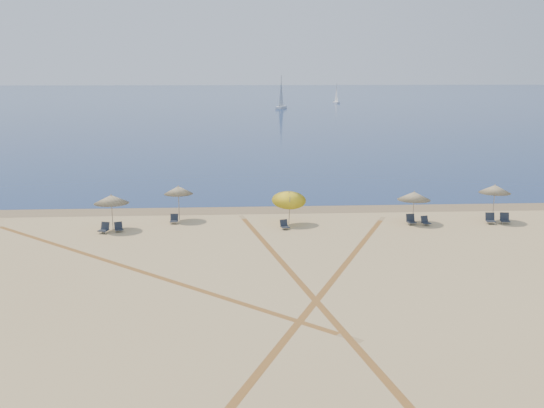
{
  "coord_description": "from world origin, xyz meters",
  "views": [
    {
      "loc": [
        -2.39,
        -20.66,
        10.25
      ],
      "look_at": [
        0.0,
        20.0,
        1.3
      ],
      "focal_mm": 40.18,
      "sensor_mm": 36.0,
      "label": 1
    }
  ],
  "objects": [
    {
      "name": "chair_2",
      "position": [
        -10.99,
        17.9,
        0.3
      ],
      "size": [
        0.74,
        0.81,
        0.68
      ],
      "rotation": [
        0.0,
        0.0,
        -0.32
      ],
      "color": "black",
      "rests_on": "ground"
    },
    {
      "name": "umbrella_2",
      "position": [
        -6.45,
        21.06,
        2.14
      ],
      "size": [
        2.01,
        2.01,
        2.49
      ],
      "color": "gray",
      "rests_on": "ground"
    },
    {
      "name": "sailboat_0",
      "position": [
        10.0,
        147.43,
        2.7
      ],
      "size": [
        3.6,
        6.15,
        8.94
      ],
      "rotation": [
        0.0,
        0.0,
        -0.37
      ],
      "color": "white",
      "rests_on": "ocean"
    },
    {
      "name": "umbrella_4",
      "position": [
        9.68,
        19.32,
        1.89
      ],
      "size": [
        2.25,
        2.25,
        2.24
      ],
      "color": "gray",
      "rests_on": "ground"
    },
    {
      "name": "umbrella_1",
      "position": [
        -10.58,
        18.66,
        2.05
      ],
      "size": [
        2.26,
        2.26,
        2.39
      ],
      "color": "gray",
      "rests_on": "ground"
    },
    {
      "name": "tire_tracks",
      "position": [
        -1.83,
        8.8,
        0.0
      ],
      "size": [
        49.42,
        42.06,
        0.0
      ],
      "color": "tan",
      "rests_on": "ground"
    },
    {
      "name": "chair_4",
      "position": [
        -6.72,
        20.14,
        0.28
      ],
      "size": [
        0.54,
        0.63,
        0.64
      ],
      "rotation": [
        0.0,
        0.0,
        -0.02
      ],
      "color": "black",
      "rests_on": "ground"
    },
    {
      "name": "chair_6",
      "position": [
        9.42,
        18.92,
        0.31
      ],
      "size": [
        0.61,
        0.7,
        0.69
      ],
      "rotation": [
        0.0,
        0.0,
        0.05
      ],
      "color": "black",
      "rests_on": "ground"
    },
    {
      "name": "chair_8",
      "position": [
        14.92,
        18.82,
        0.32
      ],
      "size": [
        0.7,
        0.79,
        0.73
      ],
      "rotation": [
        0.0,
        0.0,
        -0.15
      ],
      "color": "black",
      "rests_on": "ground"
    },
    {
      "name": "sailboat_1",
      "position": [
        29.86,
        175.63,
        1.94
      ],
      "size": [
        1.65,
        4.4,
        6.4
      ],
      "rotation": [
        0.0,
        0.0,
        0.13
      ],
      "color": "white",
      "rests_on": "ocean"
    },
    {
      "name": "chair_5",
      "position": [
        0.72,
        18.16,
        0.27
      ],
      "size": [
        0.66,
        0.72,
        0.62
      ],
      "rotation": [
        0.0,
        0.0,
        0.3
      ],
      "color": "black",
      "rests_on": "ground"
    },
    {
      "name": "ground",
      "position": [
        0.0,
        0.0,
        0.0
      ],
      "size": [
        160.0,
        160.0,
        0.0
      ],
      "primitive_type": "plane",
      "color": "tan",
      "rests_on": "ground"
    },
    {
      "name": "umbrella_3",
      "position": [
        1.12,
        19.37,
        1.93
      ],
      "size": [
        2.32,
        2.36,
        2.6
      ],
      "color": "gray",
      "rests_on": "ground"
    },
    {
      "name": "wet_sand",
      "position": [
        0.0,
        24.0,
        0.0
      ],
      "size": [
        500.0,
        500.0,
        0.0
      ],
      "primitive_type": "plane",
      "color": "olive",
      "rests_on": "ground"
    },
    {
      "name": "ocean",
      "position": [
        0.0,
        225.0,
        0.01
      ],
      "size": [
        500.0,
        500.0,
        0.0
      ],
      "primitive_type": "plane",
      "color": "#0C2151",
      "rests_on": "ground"
    },
    {
      "name": "chair_9",
      "position": [
        15.94,
        18.83,
        0.32
      ],
      "size": [
        0.72,
        0.8,
        0.72
      ],
      "rotation": [
        0.0,
        0.0,
        -0.2
      ],
      "color": "black",
      "rests_on": "ground"
    },
    {
      "name": "umbrella_5",
      "position": [
        15.38,
        19.53,
        2.27
      ],
      "size": [
        2.16,
        2.16,
        2.61
      ],
      "color": "gray",
      "rests_on": "ground"
    },
    {
      "name": "chair_3",
      "position": [
        -10.11,
        18.15,
        0.27
      ],
      "size": [
        0.68,
        0.73,
        0.62
      ],
      "rotation": [
        0.0,
        0.0,
        0.33
      ],
      "color": "black",
      "rests_on": "ground"
    },
    {
      "name": "chair_7",
      "position": [
        10.35,
        18.66,
        0.27
      ],
      "size": [
        0.65,
        0.71,
        0.62
      ],
      "rotation": [
        0.0,
        0.0,
        0.27
      ],
      "color": "black",
      "rests_on": "ground"
    }
  ]
}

